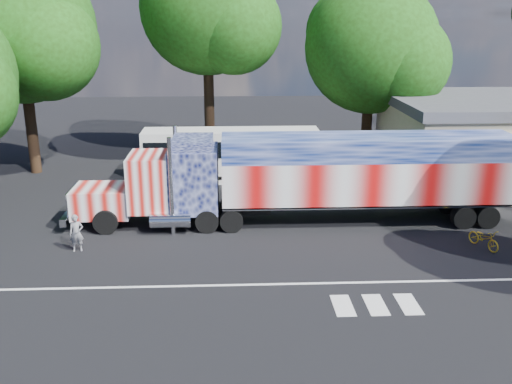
{
  "coord_description": "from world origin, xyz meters",
  "views": [
    {
      "loc": [
        -1.16,
        -23.05,
        10.09
      ],
      "look_at": [
        0.0,
        3.0,
        1.9
      ],
      "focal_mm": 40.0,
      "sensor_mm": 36.0,
      "label": 1
    }
  ],
  "objects_px": {
    "tree_nw_a": "(22,29)",
    "tree_n_mid": "(209,8)",
    "semi_truck": "(312,176)",
    "bicycle": "(484,238)",
    "woman": "(76,233)",
    "coach_bus": "(231,154)",
    "tree_ne_a": "(374,47)"
  },
  "relations": [
    {
      "from": "bicycle",
      "to": "tree_n_mid",
      "type": "height_order",
      "value": "tree_n_mid"
    },
    {
      "from": "woman",
      "to": "tree_n_mid",
      "type": "xyz_separation_m",
      "value": [
        5.52,
        16.14,
        9.58
      ]
    },
    {
      "from": "woman",
      "to": "tree_ne_a",
      "type": "bearing_deg",
      "value": 30.2
    },
    {
      "from": "coach_bus",
      "to": "tree_n_mid",
      "type": "distance_m",
      "value": 10.19
    },
    {
      "from": "woman",
      "to": "tree_nw_a",
      "type": "relative_size",
      "value": 0.12
    },
    {
      "from": "tree_n_mid",
      "to": "bicycle",
      "type": "bearing_deg",
      "value": -52.78
    },
    {
      "from": "woman",
      "to": "semi_truck",
      "type": "bearing_deg",
      "value": 4.82
    },
    {
      "from": "tree_nw_a",
      "to": "tree_n_mid",
      "type": "bearing_deg",
      "value": 13.51
    },
    {
      "from": "woman",
      "to": "coach_bus",
      "type": "bearing_deg",
      "value": 46.65
    },
    {
      "from": "bicycle",
      "to": "tree_nw_a",
      "type": "relative_size",
      "value": 0.13
    },
    {
      "from": "semi_truck",
      "to": "tree_n_mid",
      "type": "height_order",
      "value": "tree_n_mid"
    },
    {
      "from": "semi_truck",
      "to": "woman",
      "type": "height_order",
      "value": "semi_truck"
    },
    {
      "from": "semi_truck",
      "to": "tree_ne_a",
      "type": "xyz_separation_m",
      "value": [
        5.52,
        11.46,
        5.52
      ]
    },
    {
      "from": "semi_truck",
      "to": "tree_n_mid",
      "type": "xyz_separation_m",
      "value": [
        -5.34,
        12.93,
        7.99
      ]
    },
    {
      "from": "tree_ne_a",
      "to": "tree_nw_a",
      "type": "bearing_deg",
      "value": -176.69
    },
    {
      "from": "bicycle",
      "to": "tree_ne_a",
      "type": "height_order",
      "value": "tree_ne_a"
    },
    {
      "from": "tree_ne_a",
      "to": "bicycle",
      "type": "bearing_deg",
      "value": -83.35
    },
    {
      "from": "tree_ne_a",
      "to": "tree_n_mid",
      "type": "distance_m",
      "value": 11.23
    },
    {
      "from": "coach_bus",
      "to": "tree_ne_a",
      "type": "height_order",
      "value": "tree_ne_a"
    },
    {
      "from": "woman",
      "to": "bicycle",
      "type": "xyz_separation_m",
      "value": [
        18.14,
        -0.48,
        -0.38
      ]
    },
    {
      "from": "bicycle",
      "to": "tree_nw_a",
      "type": "xyz_separation_m",
      "value": [
        -24.09,
        13.87,
        8.73
      ]
    },
    {
      "from": "coach_bus",
      "to": "bicycle",
      "type": "relative_size",
      "value": 6.3
    },
    {
      "from": "tree_ne_a",
      "to": "tree_n_mid",
      "type": "relative_size",
      "value": 0.83
    },
    {
      "from": "coach_bus",
      "to": "tree_n_mid",
      "type": "bearing_deg",
      "value": 104.97
    },
    {
      "from": "semi_truck",
      "to": "tree_nw_a",
      "type": "height_order",
      "value": "tree_nw_a"
    },
    {
      "from": "coach_bus",
      "to": "tree_ne_a",
      "type": "bearing_deg",
      "value": 20.49
    },
    {
      "from": "tree_nw_a",
      "to": "tree_n_mid",
      "type": "height_order",
      "value": "tree_n_mid"
    },
    {
      "from": "tree_nw_a",
      "to": "woman",
      "type": "bearing_deg",
      "value": -66.06
    },
    {
      "from": "woman",
      "to": "bicycle",
      "type": "bearing_deg",
      "value": -13.19
    },
    {
      "from": "bicycle",
      "to": "tree_nw_a",
      "type": "height_order",
      "value": "tree_nw_a"
    },
    {
      "from": "tree_nw_a",
      "to": "tree_ne_a",
      "type": "distance_m",
      "value": 22.39
    },
    {
      "from": "coach_bus",
      "to": "woman",
      "type": "height_order",
      "value": "coach_bus"
    }
  ]
}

